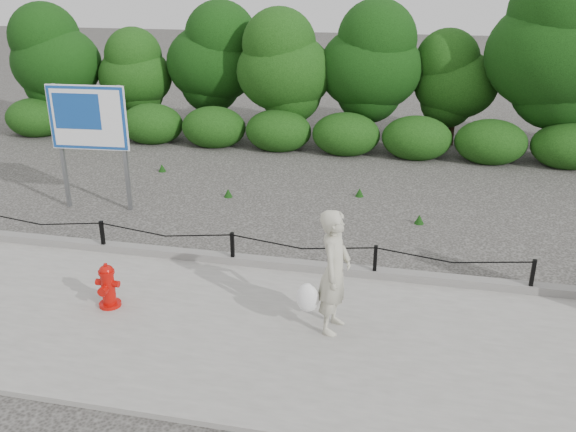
% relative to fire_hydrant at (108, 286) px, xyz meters
% --- Properties ---
extents(ground, '(90.00, 90.00, 0.00)m').
position_rel_fire_hydrant_xyz_m(ground, '(1.43, 1.82, -0.43)').
color(ground, '#2D2B28').
rests_on(ground, ground).
extents(sidewalk, '(14.00, 4.00, 0.08)m').
position_rel_fire_hydrant_xyz_m(sidewalk, '(1.43, -0.18, -0.39)').
color(sidewalk, gray).
rests_on(sidewalk, ground).
extents(curb, '(14.00, 0.22, 0.14)m').
position_rel_fire_hydrant_xyz_m(curb, '(1.43, 1.87, -0.28)').
color(curb, slate).
rests_on(curb, sidewalk).
extents(chain_barrier, '(10.06, 0.06, 0.60)m').
position_rel_fire_hydrant_xyz_m(chain_barrier, '(1.43, 1.82, 0.03)').
color(chain_barrier, black).
rests_on(chain_barrier, sidewalk).
extents(treeline, '(20.12, 3.73, 5.14)m').
position_rel_fire_hydrant_xyz_m(treeline, '(2.53, 10.70, 2.07)').
color(treeline, black).
rests_on(treeline, ground).
extents(fire_hydrant, '(0.38, 0.38, 0.73)m').
position_rel_fire_hydrant_xyz_m(fire_hydrant, '(0.00, 0.00, 0.00)').
color(fire_hydrant, '#B40C06').
rests_on(fire_hydrant, sidewalk).
extents(pedestrian, '(0.78, 0.73, 1.85)m').
position_rel_fire_hydrant_xyz_m(pedestrian, '(3.46, 0.10, 0.55)').
color(pedestrian, '#B7B49D').
rests_on(pedestrian, sidewalk).
extents(advertising_sign, '(1.71, 0.25, 2.74)m').
position_rel_fire_hydrant_xyz_m(advertising_sign, '(-2.36, 3.97, 1.50)').
color(advertising_sign, slate).
rests_on(advertising_sign, ground).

